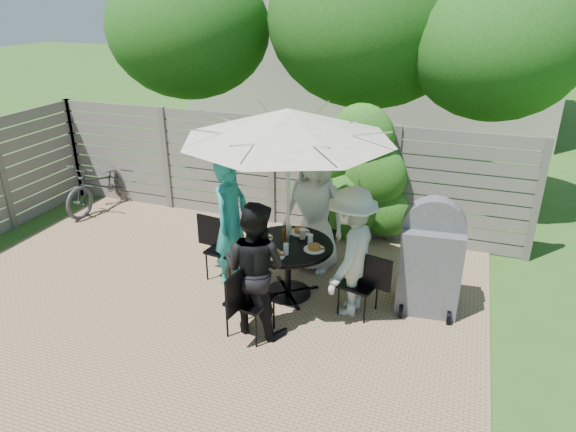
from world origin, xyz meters
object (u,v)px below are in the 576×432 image
(glass_front, at_px, (286,249))
(person_left, at_px, (231,223))
(chair_front, at_px, (250,314))
(bbq_grill, at_px, (430,260))
(umbrella, at_px, (288,124))
(plate_front, at_px, (274,254))
(patio_table, at_px, (288,260))
(chair_left, at_px, (225,260))
(glass_right, at_px, (310,240))
(chair_right, at_px, (359,296))
(person_back, at_px, (315,209))
(glass_back, at_px, (290,229))
(person_front, at_px, (255,269))
(bicycle, at_px, (103,184))
(plate_back, at_px, (300,231))
(person_right, at_px, (351,252))
(plate_left, at_px, (263,237))
(coffee_cup, at_px, (303,234))
(chair_back, at_px, (318,245))
(plate_right, at_px, (314,248))
(syrup_jug, at_px, (285,236))

(glass_front, bearing_deg, person_left, 157.49)
(chair_front, bearing_deg, bbq_grill, -46.80)
(umbrella, bearing_deg, plate_front, -96.99)
(patio_table, height_order, chair_left, chair_left)
(glass_right, bearing_deg, chair_right, -15.58)
(person_back, relative_size, glass_front, 12.88)
(umbrella, distance_m, glass_back, 1.48)
(person_front, distance_m, bicycle, 4.75)
(person_left, bearing_deg, glass_back, -70.30)
(chair_right, bearing_deg, glass_front, 22.86)
(plate_back, bearing_deg, chair_right, -27.54)
(glass_back, bearing_deg, chair_right, -20.72)
(glass_back, xyz_separation_m, glass_right, (0.34, -0.20, 0.00))
(umbrella, height_order, chair_left, umbrella)
(glass_back, relative_size, bbq_grill, 0.10)
(patio_table, xyz_separation_m, bbq_grill, (1.71, 0.28, 0.16))
(person_front, distance_m, glass_front, 0.58)
(person_front, xyz_separation_m, bicycle, (-4.03, 2.49, -0.34))
(person_right, xyz_separation_m, plate_front, (-0.87, -0.26, -0.05))
(umbrella, distance_m, plate_left, 1.54)
(plate_front, height_order, bbq_grill, bbq_grill)
(chair_left, height_order, bicycle, bicycle)
(chair_right, bearing_deg, coffee_cup, -8.24)
(person_back, xyz_separation_m, glass_front, (-0.03, -1.09, -0.10))
(chair_back, height_order, bicycle, chair_back)
(patio_table, distance_m, bbq_grill, 1.74)
(patio_table, height_order, person_left, person_left)
(umbrella, bearing_deg, person_back, 83.01)
(chair_left, bearing_deg, person_front, -40.12)
(umbrella, relative_size, plate_right, 10.75)
(patio_table, bearing_deg, chair_front, -97.02)
(plate_back, distance_m, coffee_cup, 0.18)
(umbrella, bearing_deg, person_right, -6.99)
(person_left, xyz_separation_m, plate_back, (0.87, 0.26, -0.10))
(person_back, distance_m, plate_left, 0.92)
(chair_back, height_order, chair_front, chair_back)
(chair_back, distance_m, chair_front, 1.93)
(plate_left, distance_m, bicycle, 4.12)
(chair_front, relative_size, person_right, 0.57)
(plate_left, bearing_deg, chair_right, -7.05)
(glass_front, bearing_deg, patio_table, 105.01)
(plate_back, bearing_deg, person_left, -163.54)
(person_front, distance_m, chair_right, 1.38)
(person_back, height_order, plate_left, person_back)
(person_back, xyz_separation_m, glass_back, (-0.17, -0.55, -0.10))
(plate_left, xyz_separation_m, glass_back, (0.28, 0.23, 0.05))
(plate_back, bearing_deg, plate_right, -51.99)
(chair_right, height_order, glass_right, glass_right)
(umbrella, relative_size, person_right, 1.72)
(patio_table, relative_size, syrup_jug, 7.81)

